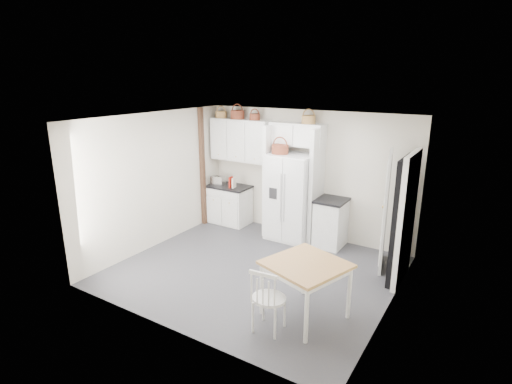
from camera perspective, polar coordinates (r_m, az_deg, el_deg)
The scene contains 27 objects.
floor at distance 7.04m, azimuth -0.17°, elevation -11.13°, with size 4.50×4.50×0.00m, color #393843.
ceiling at distance 6.28m, azimuth -0.19°, elevation 10.43°, with size 4.50×4.50×0.00m, color white.
wall_back at distance 8.24m, azimuth 7.22°, elevation 2.54°, with size 4.50×4.50×0.00m, color beige.
wall_left at distance 7.92m, azimuth -14.12°, elevation 1.61°, with size 4.00×4.00×0.00m, color beige.
wall_right at distance 5.74m, azimuth 19.30°, elevation -4.43°, with size 4.00×4.00×0.00m, color beige.
refrigerator at distance 8.10m, azimuth 5.07°, elevation -0.72°, with size 0.91×0.73×1.76m, color white.
base_cab_left at distance 9.08m, azimuth -3.80°, elevation -1.87°, with size 0.90×0.57×0.84m, color silver.
base_cab_right at distance 7.97m, azimuth 10.63°, elevation -4.45°, with size 0.52×0.62×0.91m, color silver.
dining_table at distance 5.70m, azimuth 7.03°, elevation -13.67°, with size 0.97×0.97×0.81m, color #AA8039.
windsor_chair at distance 5.36m, azimuth 1.88°, elevation -14.95°, with size 0.45×0.41×0.92m, color silver.
counter_left at distance 8.95m, azimuth -3.85°, elevation 0.79°, with size 0.94×0.61×0.04m, color black.
counter_right at distance 7.82m, azimuth 10.81°, elevation -1.17°, with size 0.56×0.66×0.04m, color black.
toaster at distance 9.00m, azimuth -5.46°, elevation 1.64°, with size 0.29×0.17×0.20m, color silver.
cookbook_red at distance 8.80m, azimuth -3.61°, elevation 1.43°, with size 0.03×0.16×0.23m, color #AC190D.
cookbook_cream at distance 8.75m, azimuth -3.17°, elevation 1.33°, with size 0.03×0.15×0.23m, color beige.
basket_upper_a at distance 8.94m, azimuth -5.01°, elevation 10.97°, with size 0.26×0.26×0.15m, color olive.
basket_upper_b at distance 8.68m, azimuth -2.67°, elevation 10.97°, with size 0.31×0.31×0.18m, color brown.
basket_upper_c at distance 8.45m, azimuth -0.19°, elevation 10.68°, with size 0.23×0.23×0.13m, color brown.
basket_bridge_b at distance 7.87m, azimuth 7.51°, elevation 10.22°, with size 0.28×0.28×0.16m, color olive.
basket_fridge_a at distance 7.89m, azimuth 3.45°, elevation 6.12°, with size 0.34×0.34×0.18m, color brown.
upper_cabinet at distance 8.70m, azimuth -2.18°, elevation 7.41°, with size 1.40×0.34×0.90m, color silver.
bridge_cabinet at distance 8.00m, azimuth 5.93°, elevation 8.18°, with size 1.12×0.34×0.45m, color silver.
fridge_panel_left at distance 8.31m, azimuth 2.18°, elevation 1.71°, with size 0.08×0.60×2.30m, color silver.
fridge_panel_right at distance 7.88m, azimuth 8.64°, elevation 0.70°, with size 0.08×0.60×2.30m, color silver.
trim_post at distance 8.85m, azimuth -7.65°, elevation 3.47°, with size 0.09×0.09×2.60m, color #372214.
doorway_void at distance 6.77m, azimuth 20.28°, elevation -3.86°, with size 0.18×0.85×2.05m, color black.
door_slab at distance 7.15m, azimuth 18.04°, elevation -2.59°, with size 0.80×0.04×2.05m, color white.
Camera 1 is at (3.31, -5.30, 3.24)m, focal length 28.00 mm.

